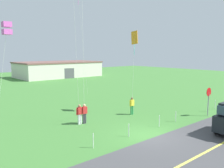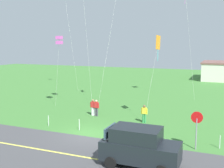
# 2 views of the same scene
# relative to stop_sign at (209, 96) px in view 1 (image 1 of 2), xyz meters

# --- Properties ---
(ground_plane) EXTENTS (120.00, 120.00, 0.10)m
(ground_plane) POSITION_rel_stop_sign_xyz_m (-7.82, 0.10, -1.85)
(ground_plane) COLOR #3D7533
(asphalt_road) EXTENTS (120.00, 7.00, 0.00)m
(asphalt_road) POSITION_rel_stop_sign_xyz_m (-7.82, -3.90, -1.80)
(asphalt_road) COLOR #424244
(asphalt_road) RESTS_ON ground
(road_centre_stripe) EXTENTS (120.00, 0.16, 0.00)m
(road_centre_stripe) POSITION_rel_stop_sign_xyz_m (-7.82, -3.90, -1.80)
(road_centre_stripe) COLOR #E5E04C
(road_centre_stripe) RESTS_ON asphalt_road
(stop_sign) EXTENTS (0.76, 0.08, 2.56)m
(stop_sign) POSITION_rel_stop_sign_xyz_m (0.00, 0.00, 0.00)
(stop_sign) COLOR gray
(stop_sign) RESTS_ON ground
(person_adult_near) EXTENTS (0.58, 0.22, 1.60)m
(person_adult_near) POSITION_rel_stop_sign_xyz_m (-10.14, 5.33, -0.94)
(person_adult_near) COLOR silver
(person_adult_near) RESTS_ON ground
(person_adult_companion) EXTENTS (0.58, 0.22, 1.60)m
(person_adult_companion) POSITION_rel_stop_sign_xyz_m (-9.74, 5.25, -0.94)
(person_adult_companion) COLOR #3F3F47
(person_adult_companion) RESTS_ON ground
(person_child_watcher) EXTENTS (0.58, 0.22, 1.60)m
(person_child_watcher) POSITION_rel_stop_sign_xyz_m (-4.85, 4.76, -0.94)
(person_child_watcher) COLOR #338C4C
(person_child_watcher) RESTS_ON ground
(kite_yellow_high) EXTENTS (1.03, 1.20, 7.66)m
(kite_yellow_high) POSITION_rel_stop_sign_xyz_m (-3.93, 5.45, 5.10)
(kite_yellow_high) COLOR silver
(kite_yellow_high) RESTS_ON ground
(kite_orange_near) EXTENTS (1.32, 0.74, 7.74)m
(kite_orange_near) POSITION_rel_stop_sign_xyz_m (-14.81, 6.92, 5.49)
(kite_orange_near) COLOR silver
(kite_orange_near) RESTS_ON ground
(warehouse_distant) EXTENTS (18.36, 10.20, 3.50)m
(warehouse_distant) POSITION_rel_stop_sign_xyz_m (6.42, 40.03, -0.05)
(warehouse_distant) COLOR beige
(warehouse_distant) RESTS_ON ground
(fence_post_0) EXTENTS (0.05, 0.05, 0.90)m
(fence_post_0) POSITION_rel_stop_sign_xyz_m (-12.11, 0.80, -1.35)
(fence_post_0) COLOR silver
(fence_post_0) RESTS_ON ground
(fence_post_1) EXTENTS (0.05, 0.05, 0.90)m
(fence_post_1) POSITION_rel_stop_sign_xyz_m (-9.14, 0.80, -1.35)
(fence_post_1) COLOR silver
(fence_post_1) RESTS_ON ground
(fence_post_2) EXTENTS (0.05, 0.05, 0.90)m
(fence_post_2) POSITION_rel_stop_sign_xyz_m (-5.87, 0.80, -1.35)
(fence_post_2) COLOR silver
(fence_post_2) RESTS_ON ground
(fence_post_3) EXTENTS (0.05, 0.05, 0.90)m
(fence_post_3) POSITION_rel_stop_sign_xyz_m (-3.73, 0.80, -1.35)
(fence_post_3) COLOR silver
(fence_post_3) RESTS_ON ground
(fence_post_4) EXTENTS (0.05, 0.05, 0.90)m
(fence_post_4) POSITION_rel_stop_sign_xyz_m (1.46, 0.80, -1.35)
(fence_post_4) COLOR silver
(fence_post_4) RESTS_ON ground
(fence_post_5) EXTENTS (0.05, 0.05, 0.90)m
(fence_post_5) POSITION_rel_stop_sign_xyz_m (2.99, 0.80, -1.35)
(fence_post_5) COLOR silver
(fence_post_5) RESTS_ON ground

